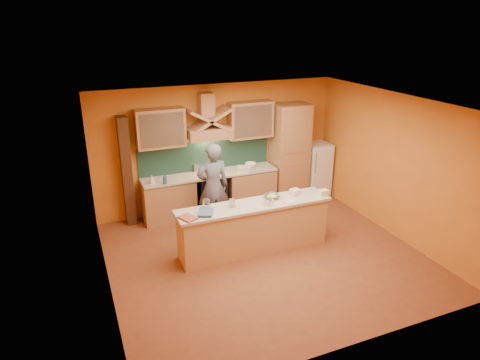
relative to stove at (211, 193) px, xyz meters
name	(u,v)px	position (x,y,z in m)	size (l,w,h in m)	color
floor	(265,256)	(0.30, -2.20, -0.45)	(5.50, 5.00, 0.01)	brown
ceiling	(269,105)	(0.30, -2.20, 2.35)	(5.50, 5.00, 0.01)	white
wall_back	(218,147)	(0.30, 0.30, 0.95)	(5.50, 0.02, 2.80)	orange
wall_front	(356,256)	(0.30, -4.70, 0.95)	(5.50, 0.02, 2.80)	orange
wall_left	(101,211)	(-2.45, -2.20, 0.95)	(0.02, 5.00, 2.80)	orange
wall_right	(394,166)	(3.05, -2.20, 0.95)	(0.02, 5.00, 2.80)	orange
base_cabinet_left	(169,201)	(-0.95, 0.00, -0.02)	(1.10, 0.60, 0.86)	#B27C51
base_cabinet_right	(250,188)	(0.95, 0.00, -0.02)	(1.10, 0.60, 0.86)	#B27C51
counter_top	(210,174)	(0.00, 0.00, 0.45)	(3.00, 0.62, 0.04)	beige
stove	(211,193)	(0.00, 0.00, 0.00)	(0.60, 0.58, 0.90)	black
backsplash	(206,155)	(0.00, 0.28, 0.80)	(3.00, 0.03, 0.70)	#18362E
range_hood	(208,133)	(0.00, 0.05, 1.37)	(0.92, 0.50, 0.24)	#B27C51
hood_chimney	(206,105)	(0.00, 0.15, 1.95)	(0.30, 0.30, 0.50)	#B27C51
upper_cabinet_left	(160,128)	(-1.00, 0.12, 1.55)	(1.00, 0.35, 0.80)	#B27C51
upper_cabinet_right	(250,120)	(1.00, 0.12, 1.55)	(1.00, 0.35, 0.80)	#B27C51
pantry_column	(289,153)	(1.95, 0.00, 0.70)	(0.80, 0.60, 2.30)	#B27C51
fridge	(316,169)	(2.70, 0.00, 0.20)	(0.58, 0.60, 1.30)	white
trim_column_left	(127,172)	(-1.75, 0.15, 0.70)	(0.20, 0.30, 2.30)	#472816
island_body	(254,229)	(0.20, -1.90, -0.01)	(2.80, 0.55, 0.88)	tan
island_top	(254,205)	(0.20, -1.90, 0.47)	(2.90, 0.62, 0.05)	beige
person	(213,187)	(-0.19, -0.74, 0.46)	(0.66, 0.44, 1.82)	slate
pot_large	(208,171)	(-0.05, -0.01, 0.54)	(0.25, 0.25, 0.18)	#AFAEB5
pot_small	(216,169)	(0.17, 0.11, 0.51)	(0.22, 0.22, 0.12)	silver
soap_bottle_a	(152,180)	(-1.30, -0.12, 0.56)	(0.08, 0.08, 0.18)	silver
soap_bottle_b	(165,179)	(-1.05, -0.24, 0.58)	(0.09, 0.09, 0.23)	#355192
bowl_back	(251,165)	(1.00, 0.10, 0.51)	(0.26, 0.26, 0.08)	white
dish_rack	(244,169)	(0.74, -0.15, 0.52)	(0.30, 0.23, 0.11)	silver
book_lower	(183,220)	(-1.18, -2.07, 0.51)	(0.23, 0.30, 0.03)	#A24539
book_upper	(199,212)	(-0.85, -1.91, 0.53)	(0.25, 0.34, 0.03)	#3E5E89
jar_large	(206,204)	(-0.66, -1.75, 0.58)	(0.13, 0.13, 0.17)	white
jar_small	(232,203)	(-0.21, -1.85, 0.56)	(0.11, 0.11, 0.14)	silver
kitchen_scale	(268,202)	(0.42, -2.03, 0.55)	(0.13, 0.13, 0.11)	white
mixing_bowl	(272,196)	(0.61, -1.78, 0.53)	(0.28, 0.28, 0.07)	silver
cloth	(290,201)	(0.84, -2.06, 0.50)	(0.22, 0.17, 0.01)	beige
grocery_bag_a	(295,192)	(1.09, -1.81, 0.55)	(0.18, 0.14, 0.12)	beige
grocery_bag_b	(323,193)	(1.58, -2.03, 0.55)	(0.18, 0.14, 0.11)	beige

